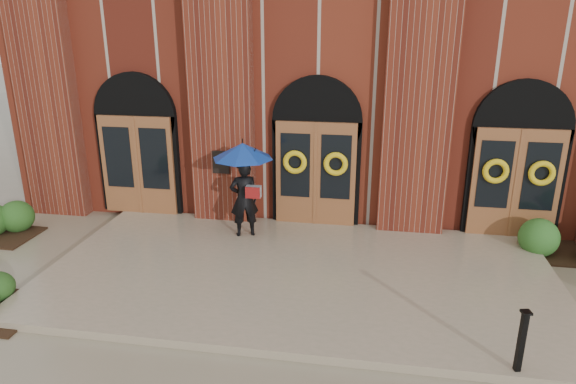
# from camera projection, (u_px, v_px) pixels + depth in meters

# --- Properties ---
(ground) EXTENTS (90.00, 90.00, 0.00)m
(ground) POSITION_uv_depth(u_px,v_px,m) (298.00, 281.00, 10.10)
(ground) COLOR gray
(ground) RESTS_ON ground
(landing) EXTENTS (10.00, 5.30, 0.15)m
(landing) POSITION_uv_depth(u_px,v_px,m) (299.00, 274.00, 10.22)
(landing) COLOR tan
(landing) RESTS_ON ground
(church_building) EXTENTS (16.20, 12.53, 7.00)m
(church_building) POSITION_uv_depth(u_px,v_px,m) (338.00, 63.00, 17.18)
(church_building) COLOR maroon
(church_building) RESTS_ON ground
(man_with_umbrella) EXTENTS (1.77, 1.77, 2.17)m
(man_with_umbrella) POSITION_uv_depth(u_px,v_px,m) (243.00, 172.00, 11.40)
(man_with_umbrella) COLOR black
(man_with_umbrella) RESTS_ON landing
(metal_post) EXTENTS (0.15, 0.15, 0.96)m
(metal_post) POSITION_uv_depth(u_px,v_px,m) (522.00, 340.00, 7.14)
(metal_post) COLOR black
(metal_post) RESTS_ON landing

